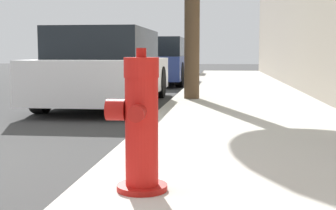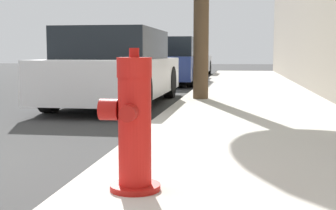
{
  "view_description": "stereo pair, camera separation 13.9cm",
  "coord_description": "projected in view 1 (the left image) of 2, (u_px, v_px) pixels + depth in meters",
  "views": [
    {
      "loc": [
        2.69,
        -2.84,
        0.94
      ],
      "look_at": [
        2.23,
        1.07,
        0.5
      ],
      "focal_mm": 50.0,
      "sensor_mm": 36.0,
      "label": 1
    },
    {
      "loc": [
        2.83,
        -2.82,
        0.94
      ],
      "look_at": [
        2.23,
        1.07,
        0.5
      ],
      "focal_mm": 50.0,
      "sensor_mm": 36.0,
      "label": 2
    }
  ],
  "objects": [
    {
      "name": "parked_car_near",
      "position": [
        108.0,
        68.0,
        8.54
      ],
      "size": [
        1.71,
        4.51,
        1.37
      ],
      "color": "silver",
      "rests_on": "ground_plane"
    },
    {
      "name": "parked_car_far",
      "position": [
        174.0,
        59.0,
        20.13
      ],
      "size": [
        1.87,
        4.14,
        1.45
      ],
      "color": "#B7B7BC",
      "rests_on": "ground_plane"
    },
    {
      "name": "sidewalk_slab",
      "position": [
        283.0,
        198.0,
        2.86
      ],
      "size": [
        2.62,
        40.0,
        0.12
      ],
      "color": "beige",
      "rests_on": "ground_plane"
    },
    {
      "name": "fire_hydrant",
      "position": [
        140.0,
        126.0,
        2.78
      ],
      "size": [
        0.36,
        0.39,
        0.85
      ],
      "color": "#A91511",
      "rests_on": "sidewalk_slab"
    },
    {
      "name": "parked_car_mid",
      "position": [
        157.0,
        62.0,
        14.46
      ],
      "size": [
        1.87,
        4.53,
        1.42
      ],
      "color": "navy",
      "rests_on": "ground_plane"
    }
  ]
}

